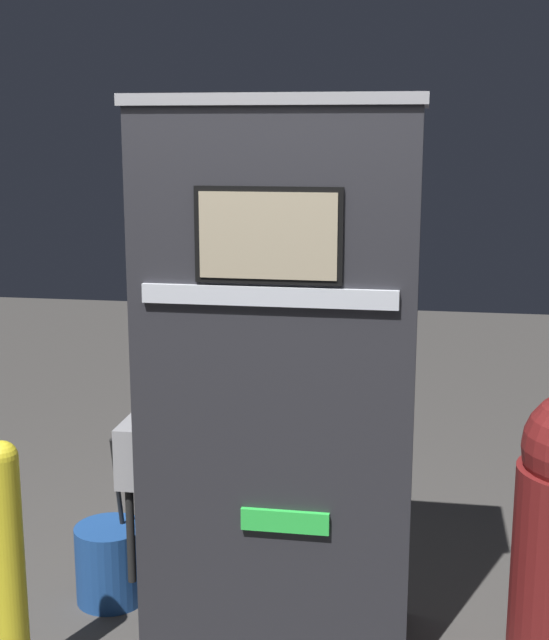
{
  "coord_description": "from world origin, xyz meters",
  "views": [
    {
      "loc": [
        0.51,
        -2.93,
        1.98
      ],
      "look_at": [
        0.0,
        0.13,
        1.32
      ],
      "focal_mm": 50.0,
      "sensor_mm": 36.0,
      "label": 1
    }
  ],
  "objects": [
    {
      "name": "gas_pump",
      "position": [
        -0.0,
        0.25,
        1.05
      ],
      "size": [
        1.11,
        0.54,
        2.1
      ],
      "color": "#28282D",
      "rests_on": "ground_plane"
    },
    {
      "name": "squeegee_bucket",
      "position": [
        -0.76,
        0.41,
        0.17
      ],
      "size": [
        0.3,
        0.3,
        0.74
      ],
      "color": "#1E478C",
      "rests_on": "ground_plane"
    },
    {
      "name": "safety_bollard",
      "position": [
        -0.89,
        -0.23,
        0.49
      ],
      "size": [
        0.12,
        0.12,
        0.93
      ],
      "color": "yellow",
      "rests_on": "ground_plane"
    }
  ]
}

